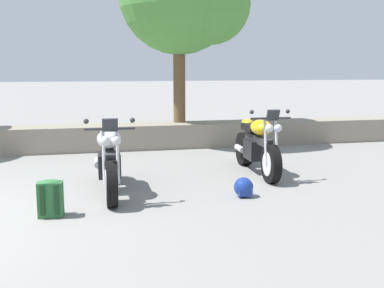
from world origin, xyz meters
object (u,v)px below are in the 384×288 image
Objects in this scene: rider_backpack at (51,197)px; rider_helmet at (244,187)px; motorcycle_yellow_centre at (257,146)px; motorcycle_silver_near_left at (109,161)px.

rider_backpack reaches higher than rider_helmet.
motorcycle_yellow_centre reaches higher than rider_backpack.
motorcycle_silver_near_left is 1.00× the size of motorcycle_yellow_centre.
motorcycle_silver_near_left and motorcycle_yellow_centre have the same top height.
motorcycle_yellow_centre is 7.37× the size of rider_helmet.
motorcycle_silver_near_left is at bearing -164.17° from motorcycle_yellow_centre.
rider_helmet is (1.84, -0.64, -0.35)m from motorcycle_silver_near_left.
motorcycle_yellow_centre is (2.57, 0.73, 0.00)m from motorcycle_silver_near_left.
motorcycle_yellow_centre is 3.74m from rider_backpack.
motorcycle_yellow_centre is at bearing 26.74° from rider_backpack.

